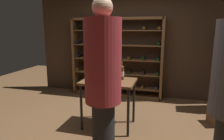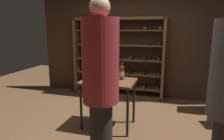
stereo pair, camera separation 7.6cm
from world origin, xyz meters
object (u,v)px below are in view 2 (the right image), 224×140
wine_rack (118,58)px  wine_bottle_amber_reserve (122,72)px  wine_bottle_black_capsule (97,71)px  tasting_table (108,86)px  wine_glass_stemmed_left (105,71)px  person_bystander_dark_jacket (101,80)px  wine_glass_stemmed_center (104,74)px

wine_rack → wine_bottle_amber_reserve: bearing=-72.2°
wine_bottle_black_capsule → tasting_table: bearing=-8.6°
wine_rack → wine_glass_stemmed_left: 1.45m
tasting_table → wine_bottle_amber_reserve: wine_bottle_amber_reserve is taller
wine_bottle_amber_reserve → tasting_table: bearing=-150.2°
person_bystander_dark_jacket → wine_rack: bearing=59.8°
wine_rack → wine_glass_stemmed_center: wine_rack is taller
wine_bottle_black_capsule → wine_glass_stemmed_left: size_ratio=2.85×
wine_rack → wine_bottle_black_capsule: 1.67m
wine_rack → tasting_table: (0.30, -1.70, -0.25)m
wine_rack → person_bystander_dark_jacket: person_bystander_dark_jacket is taller
person_bystander_dark_jacket → wine_bottle_amber_reserve: 1.24m
wine_bottle_amber_reserve → wine_glass_stemmed_center: bearing=-168.7°
wine_rack → wine_glass_stemmed_center: bearing=-82.9°
tasting_table → person_bystander_dark_jacket: bearing=-76.6°
wine_bottle_amber_reserve → wine_glass_stemmed_left: (-0.36, 0.14, -0.03)m
wine_rack → wine_bottle_amber_reserve: size_ratio=6.40×
tasting_table → wine_bottle_black_capsule: wine_bottle_black_capsule is taller
wine_glass_stemmed_center → wine_glass_stemmed_left: wine_glass_stemmed_left is taller
person_bystander_dark_jacket → wine_glass_stemmed_center: person_bystander_dark_jacket is taller
wine_rack → wine_glass_stemmed_center: 1.65m
person_bystander_dark_jacket → wine_bottle_amber_reserve: size_ratio=5.67×
wine_bottle_amber_reserve → wine_glass_stemmed_center: (-0.30, -0.06, -0.04)m
wine_rack → wine_bottle_black_capsule: (0.08, -1.67, -0.00)m
wine_bottle_amber_reserve → wine_glass_stemmed_left: wine_bottle_amber_reserve is taller
wine_rack → wine_bottle_black_capsule: size_ratio=6.19×
wine_bottle_black_capsule → wine_glass_stemmed_center: 0.13m
wine_rack → tasting_table: 1.74m
wine_bottle_amber_reserve → wine_bottle_black_capsule: bearing=-168.7°
wine_rack → wine_glass_stemmed_left: (0.14, -1.44, -0.05)m
person_bystander_dark_jacket → wine_glass_stemmed_left: bearing=65.6°
wine_rack → wine_glass_stemmed_center: size_ratio=18.49×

